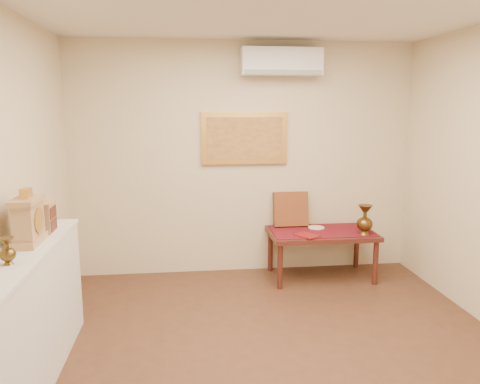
{
  "coord_description": "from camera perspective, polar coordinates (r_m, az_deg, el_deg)",
  "views": [
    {
      "loc": [
        -0.69,
        -3.16,
        1.96
      ],
      "look_at": [
        -0.18,
        1.15,
        1.16
      ],
      "focal_mm": 35.0,
      "sensor_mm": 36.0,
      "label": 1
    }
  ],
  "objects": [
    {
      "name": "floor",
      "position": [
        3.78,
        5.08,
        -20.86
      ],
      "size": [
        4.5,
        4.5,
        0.0
      ],
      "primitive_type": "plane",
      "color": "brown",
      "rests_on": "ground"
    },
    {
      "name": "wall_back",
      "position": [
        5.49,
        0.5,
        4.0
      ],
      "size": [
        4.0,
        0.02,
        2.7
      ],
      "primitive_type": "cube",
      "color": "beige",
      "rests_on": "ground"
    },
    {
      "name": "brass_urn_small",
      "position": [
        3.29,
        -26.52,
        -6.04
      ],
      "size": [
        0.1,
        0.1,
        0.22
      ],
      "primitive_type": null,
      "color": "brown",
      "rests_on": "display_ledge"
    },
    {
      "name": "table_cloth",
      "position": [
        5.46,
        9.91,
        -4.71
      ],
      "size": [
        1.14,
        0.59,
        0.01
      ],
      "primitive_type": "cube",
      "color": "maroon",
      "rests_on": "low_table"
    },
    {
      "name": "brass_urn_tall",
      "position": [
        5.37,
        14.99,
        -2.9
      ],
      "size": [
        0.18,
        0.18,
        0.41
      ],
      "primitive_type": null,
      "color": "brown",
      "rests_on": "table_cloth"
    },
    {
      "name": "plate",
      "position": [
        5.56,
        9.27,
        -4.3
      ],
      "size": [
        0.19,
        0.19,
        0.01
      ],
      "primitive_type": "cylinder",
      "color": "silver",
      "rests_on": "table_cloth"
    },
    {
      "name": "menu",
      "position": [
        5.21,
        8.15,
        -5.26
      ],
      "size": [
        0.29,
        0.31,
        0.01
      ],
      "primitive_type": "cube",
      "rotation": [
        0.0,
        0.0,
        0.59
      ],
      "color": "maroon",
      "rests_on": "table_cloth"
    },
    {
      "name": "cushion",
      "position": [
        5.58,
        6.19,
        -2.07
      ],
      "size": [
        0.41,
        0.18,
        0.42
      ],
      "primitive_type": "cube",
      "rotation": [
        -0.21,
        0.0,
        0.0
      ],
      "color": "#5C1612",
      "rests_on": "table_cloth"
    },
    {
      "name": "display_ledge",
      "position": [
        3.67,
        -24.95,
        -14.26
      ],
      "size": [
        0.37,
        2.02,
        0.98
      ],
      "color": "silver",
      "rests_on": "floor"
    },
    {
      "name": "mantel_clock",
      "position": [
        3.69,
        -24.39,
        -3.17
      ],
      "size": [
        0.17,
        0.36,
        0.41
      ],
      "color": "tan",
      "rests_on": "display_ledge"
    },
    {
      "name": "wooden_chest",
      "position": [
        4.0,
        -22.84,
        -2.83
      ],
      "size": [
        0.16,
        0.21,
        0.24
      ],
      "color": "tan",
      "rests_on": "display_ledge"
    },
    {
      "name": "low_table",
      "position": [
        5.47,
        9.89,
        -5.41
      ],
      "size": [
        1.2,
        0.7,
        0.55
      ],
      "color": "#4C1D17",
      "rests_on": "floor"
    },
    {
      "name": "painting",
      "position": [
        5.44,
        0.54,
        6.58
      ],
      "size": [
        1.0,
        0.06,
        0.6
      ],
      "color": "gold",
      "rests_on": "wall_back"
    },
    {
      "name": "ac_unit",
      "position": [
        5.41,
        5.07,
        15.51
      ],
      "size": [
        0.9,
        0.25,
        0.3
      ],
      "color": "silver",
      "rests_on": "wall_back"
    }
  ]
}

